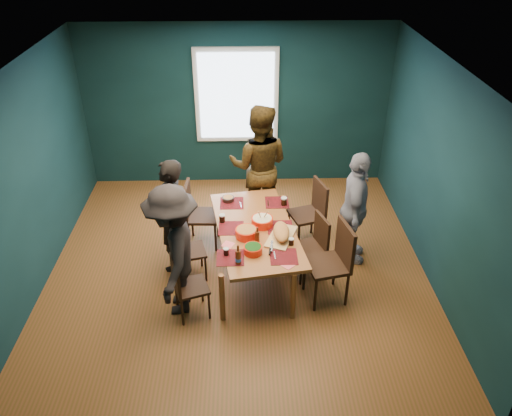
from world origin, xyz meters
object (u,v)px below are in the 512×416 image
Objects in this scene: chair_left_mid at (184,247)px; chair_right_far at (313,208)px; chair_left_far at (196,210)px; cutting_board at (281,233)px; chair_left_near at (184,283)px; person_back at (259,166)px; bowl_salad at (246,233)px; person_far_left at (171,216)px; person_right at (355,209)px; chair_right_near at (335,257)px; chair_right_mid at (315,242)px; dining_table at (256,232)px; bowl_herbs at (253,249)px; person_near_left at (174,251)px; bowl_dumpling at (262,221)px.

chair_right_far reaches higher than chair_left_mid.
cutting_board is (1.12, -0.91, 0.22)m from chair_left_far.
person_back reaches higher than chair_left_near.
bowl_salad is at bearing -22.96° from chair_left_mid.
person_back reaches higher than chair_right_far.
person_right reaches higher than person_far_left.
chair_left_near is at bearing 176.34° from chair_right_near.
person_back is (-0.67, 1.32, 0.43)m from chair_right_mid.
person_far_left reaches higher than bowl_salad.
chair_left_near reaches higher than dining_table.
person_far_left is 2.40m from person_right.
chair_right_far is at bearing 22.92° from chair_left_near.
person_back is at bearing 98.88° from chair_right_mid.
cutting_board is at bearing 126.75° from person_right.
chair_left_far is 1.15m from person_back.
chair_right_near is (0.18, -0.46, 0.11)m from chair_right_mid.
person_back reaches higher than chair_right_near.
chair_right_near reaches higher than chair_right_mid.
dining_table is at bearing 139.79° from chair_right_near.
chair_left_mid is 1.03m from bowl_herbs.
chair_left_far is 3.56× the size of bowl_salad.
chair_right_mid is 1.88m from person_far_left.
person_far_left is 1.61m from person_back.
chair_right_mid is 0.52× the size of person_near_left.
bowl_salad is (-0.21, -1.48, -0.16)m from person_back.
chair_left_far is 1.45m from bowl_herbs.
bowl_salad is (-1.43, -0.47, -0.02)m from person_right.
person_near_left reaches higher than bowl_dumpling.
person_right is (1.22, -1.01, -0.13)m from person_back.
cutting_board is at bearing -44.72° from dining_table.
chair_right_near is at bearing -32.60° from bowl_dumpling.
cutting_board reaches higher than dining_table.
chair_right_far is 0.51× the size of person_back.
chair_right_mid is at bearing 10.16° from bowl_salad.
dining_table is 1.08× the size of person_back.
person_right reaches higher than chair_left_far.
chair_right_near reaches higher than chair_left_mid.
chair_right_near is 1.49× the size of cutting_board.
bowl_dumpling is at bearing 77.37° from bowl_herbs.
chair_right_mid is 0.83× the size of chair_right_near.
chair_right_far reaches higher than dining_table.
bowl_salad reaches higher than chair_left_mid.
person_back is 2.19m from person_near_left.
person_far_left is at bearing 154.96° from chair_right_mid.
chair_left_near is 2.31m from person_back.
chair_left_far is 1.17× the size of chair_left_mid.
bowl_salad is (0.80, -0.12, 0.29)m from chair_left_mid.
chair_right_far is at bearing 82.07° from cutting_board.
cutting_board is at bearing 144.06° from chair_right_near.
person_right is (2.23, 0.35, 0.32)m from chair_left_mid.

